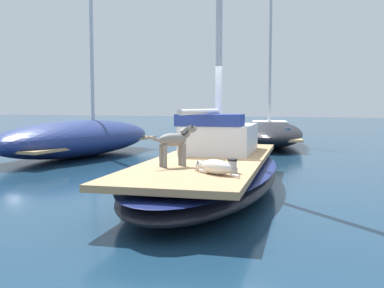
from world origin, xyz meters
name	(u,v)px	position (x,y,z in m)	size (l,w,h in m)	color
ground_plane	(210,191)	(0.00, 0.00, 0.00)	(120.00, 120.00, 0.00)	navy
sailboat_main	(210,174)	(0.00, 0.00, 0.34)	(3.33, 7.48, 0.66)	black
cabin_house	(220,136)	(-0.14, 1.11, 1.01)	(1.64, 2.37, 0.84)	silver
dog_grey	(175,141)	(-0.17, -1.35, 1.08)	(0.64, 0.79, 0.70)	gray
dog_white	(215,167)	(0.71, -1.94, 0.77)	(0.86, 0.56, 0.22)	silver
deck_winch	(232,166)	(0.92, -1.73, 0.76)	(0.16, 0.16, 0.21)	#B7B7BC
moored_boat_port_side	(80,138)	(-6.00, 4.35, 0.61)	(3.10, 7.52, 7.03)	navy
moored_boat_far_astern	(270,133)	(-0.81, 10.61, 0.54)	(4.23, 8.12, 6.61)	black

